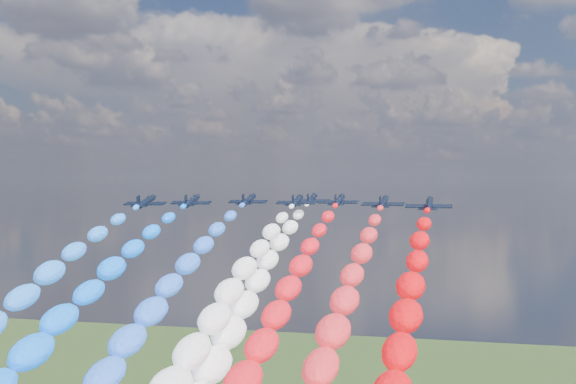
% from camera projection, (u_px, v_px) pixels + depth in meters
% --- Properties ---
extents(jet_0, '(9.27, 12.36, 4.90)m').
position_uv_depth(jet_0, '(146.00, 202.00, 161.90)').
color(jet_0, black).
extents(jet_1, '(9.48, 12.50, 4.90)m').
position_uv_depth(jet_1, '(192.00, 201.00, 167.52)').
color(jet_1, black).
extents(trail_1, '(6.44, 112.76, 45.93)m').
position_uv_depth(trail_1, '(46.00, 355.00, 111.64)').
color(trail_1, '#0C66F8').
extents(jet_2, '(8.83, 12.04, 4.90)m').
position_uv_depth(jet_2, '(249.00, 200.00, 174.90)').
color(jet_2, black).
extents(trail_2, '(6.44, 112.76, 45.93)m').
position_uv_depth(trail_2, '(138.00, 344.00, 119.03)').
color(trail_2, blue).
extents(jet_3, '(9.00, 12.16, 4.90)m').
position_uv_depth(jet_3, '(297.00, 201.00, 168.09)').
color(jet_3, black).
extents(trail_3, '(6.44, 112.76, 45.93)m').
position_uv_depth(trail_3, '(204.00, 354.00, 112.22)').
color(trail_3, white).
extents(jet_4, '(8.84, 12.05, 4.90)m').
position_uv_depth(jet_4, '(311.00, 199.00, 181.38)').
color(jet_4, black).
extents(trail_4, '(6.44, 112.76, 45.93)m').
position_uv_depth(trail_4, '(235.00, 336.00, 125.50)').
color(trail_4, white).
extents(jet_5, '(8.81, 12.02, 4.90)m').
position_uv_depth(jet_5, '(339.00, 200.00, 171.94)').
color(jet_5, black).
extents(trail_5, '(6.44, 112.76, 45.93)m').
position_uv_depth(trail_5, '(270.00, 349.00, 116.07)').
color(trail_5, red).
extents(jet_6, '(8.98, 12.15, 4.90)m').
position_uv_depth(jet_6, '(383.00, 202.00, 158.57)').
color(jet_6, black).
extents(trail_6, '(6.44, 112.76, 45.93)m').
position_uv_depth(trail_6, '(329.00, 371.00, 102.69)').
color(trail_6, red).
extents(jet_7, '(8.85, 12.05, 4.90)m').
position_uv_depth(jet_7, '(429.00, 204.00, 146.36)').
color(jet_7, black).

